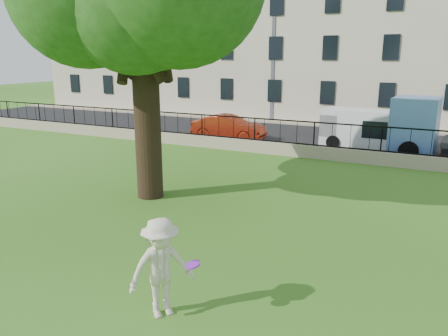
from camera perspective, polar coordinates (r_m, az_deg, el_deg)
The scene contains 10 objects.
ground at distance 10.56m, azimuth -6.07°, elevation -12.16°, with size 120.00×120.00×0.00m, color #366919.
retaining_wall at distance 21.05m, azimuth 11.57°, elevation 2.10°, with size 50.00×0.40×0.60m, color tan.
iron_railing at distance 20.89m, azimuth 11.69°, elevation 4.38°, with size 50.00×0.05×1.13m.
street at distance 25.60m, azimuth 14.27°, elevation 3.46°, with size 60.00×9.00×0.01m, color black.
sidewalk at distance 30.62m, azimuth 16.38°, elevation 5.19°, with size 60.00×1.40×0.12m, color tan.
building_row at distance 35.93m, azimuth 18.89°, elevation 17.30°, with size 56.40×10.40×13.80m.
man at distance 8.27m, azimuth -8.20°, elevation -12.79°, with size 1.24×0.71×1.92m, color beige.
frisbee at distance 8.03m, azimuth -4.07°, elevation -12.46°, with size 0.27×0.27×0.03m, color purple.
red_sedan at distance 25.10m, azimuth 0.61°, elevation 5.31°, with size 1.48×4.24×1.40m, color #AE2C15.
white_van at distance 23.83m, azimuth 18.45°, elevation 4.79°, with size 4.75×1.85×1.99m, color silver.
Camera 1 is at (5.13, -7.93, 4.74)m, focal length 35.00 mm.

